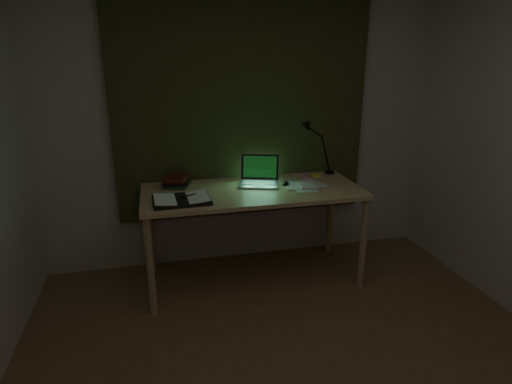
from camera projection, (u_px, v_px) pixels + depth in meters
wall_back at (242, 125)px, 3.74m from camera, size 3.50×0.00×2.50m
curtain at (243, 102)px, 3.64m from camera, size 2.20×0.06×2.00m
desk at (253, 235)px, 3.57m from camera, size 1.76×0.77×0.80m
laptop at (259, 172)px, 3.52m from camera, size 0.42×0.45×0.24m
open_textbook at (182, 199)px, 3.16m from camera, size 0.43×0.31×0.04m
book_stack at (177, 181)px, 3.52m from camera, size 0.24×0.27×0.10m
loose_papers at (302, 185)px, 3.53m from camera, size 0.32×0.33×0.02m
mouse at (285, 183)px, 3.55m from camera, size 0.06×0.09×0.04m
sticky_yellow at (315, 175)px, 3.81m from camera, size 0.08×0.08×0.02m
sticky_pink at (306, 176)px, 3.78m from camera, size 0.08×0.08×0.02m
desk_lamp at (331, 147)px, 3.83m from camera, size 0.34×0.28×0.48m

